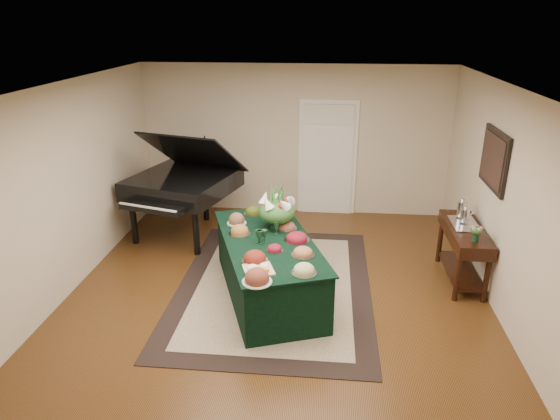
# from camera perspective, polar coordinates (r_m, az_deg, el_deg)

# --- Properties ---
(ground) EXTENTS (6.00, 6.00, 0.00)m
(ground) POSITION_cam_1_polar(r_m,az_deg,el_deg) (6.81, -0.25, -9.18)
(ground) COLOR black
(ground) RESTS_ON ground
(area_rug) EXTENTS (2.60, 3.64, 0.01)m
(area_rug) POSITION_cam_1_polar(r_m,az_deg,el_deg) (6.91, -0.64, -8.61)
(area_rug) COLOR black
(area_rug) RESTS_ON ground
(kitchen_doorway) EXTENTS (1.05, 0.07, 2.10)m
(kitchen_doorway) POSITION_cam_1_polar(r_m,az_deg,el_deg) (9.14, 5.44, 5.76)
(kitchen_doorway) COLOR white
(kitchen_doorway) RESTS_ON ground
(buffet_table) EXTENTS (1.79, 2.53, 0.79)m
(buffet_table) POSITION_cam_1_polar(r_m,az_deg,el_deg) (6.55, -1.35, -6.53)
(buffet_table) COLOR black
(buffet_table) RESTS_ON ground
(food_platters) EXTENTS (1.28, 2.45, 0.12)m
(food_platters) POSITION_cam_1_polar(r_m,az_deg,el_deg) (6.32, -1.14, -3.15)
(food_platters) COLOR silver
(food_platters) RESTS_ON buffet_table
(cutting_board) EXTENTS (0.41, 0.41, 0.10)m
(cutting_board) POSITION_cam_1_polar(r_m,az_deg,el_deg) (5.64, -2.52, -6.53)
(cutting_board) COLOR tan
(cutting_board) RESTS_ON buffet_table
(green_goblets) EXTENTS (0.27, 0.39, 0.18)m
(green_goblets) POSITION_cam_1_polar(r_m,az_deg,el_deg) (6.31, -1.74, -2.79)
(green_goblets) COLOR #13311B
(green_goblets) RESTS_ON buffet_table
(floral_centerpiece) EXTENTS (0.51, 0.51, 0.51)m
(floral_centerpiece) POSITION_cam_1_polar(r_m,az_deg,el_deg) (6.62, -0.36, 0.34)
(floral_centerpiece) COLOR #13311B
(floral_centerpiece) RESTS_ON buffet_table
(grand_piano) EXTENTS (1.93, 2.06, 1.80)m
(grand_piano) POSITION_cam_1_polar(r_m,az_deg,el_deg) (8.30, -11.01, 3.01)
(grand_piano) COLOR black
(grand_piano) RESTS_ON ground
(wicker_basket) EXTENTS (0.44, 0.44, 0.27)m
(wicker_basket) POSITION_cam_1_polar(r_m,az_deg,el_deg) (8.26, -5.04, -2.47)
(wicker_basket) COLOR olive
(wicker_basket) RESTS_ON ground
(mahogany_sideboard) EXTENTS (0.45, 1.32, 0.80)m
(mahogany_sideboard) POSITION_cam_1_polar(r_m,az_deg,el_deg) (7.23, 20.31, -3.20)
(mahogany_sideboard) COLOR black
(mahogany_sideboard) RESTS_ON ground
(tea_service) EXTENTS (0.34, 0.58, 0.30)m
(tea_service) POSITION_cam_1_polar(r_m,az_deg,el_deg) (7.31, 20.24, -0.39)
(tea_service) COLOR silver
(tea_service) RESTS_ON mahogany_sideboard
(pink_bouquet) EXTENTS (0.17, 0.17, 0.22)m
(pink_bouquet) POSITION_cam_1_polar(r_m,az_deg,el_deg) (6.71, 21.55, -2.23)
(pink_bouquet) COLOR #13311B
(pink_bouquet) RESTS_ON mahogany_sideboard
(wall_painting) EXTENTS (0.05, 0.95, 0.75)m
(wall_painting) POSITION_cam_1_polar(r_m,az_deg,el_deg) (6.93, 23.27, 5.32)
(wall_painting) COLOR black
(wall_painting) RESTS_ON ground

